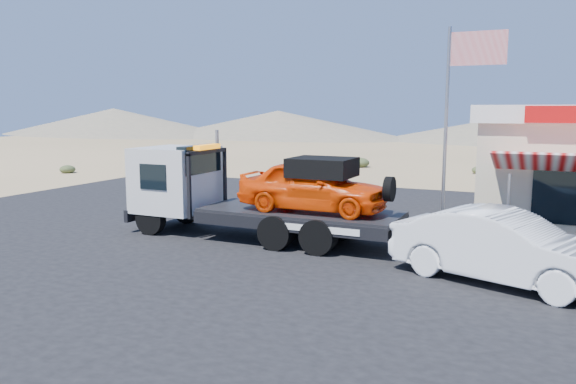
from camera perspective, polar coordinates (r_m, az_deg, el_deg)
ground at (r=14.25m, az=-7.14°, el=-7.15°), size 120.00×120.00×0.00m
asphalt_lot at (r=16.01m, az=4.75°, el=-5.32°), size 32.00×24.00×0.02m
tow_truck at (r=16.50m, az=-3.55°, el=0.26°), size 8.14×2.41×2.72m
white_sedan at (r=13.20m, az=21.04°, el=-5.25°), size 5.13×3.10×1.60m
flagpole at (r=16.28m, az=16.62°, el=7.94°), size 1.55×0.10×6.00m
desert_scrub at (r=29.23m, az=-19.02°, el=1.09°), size 28.61×35.04×0.66m
distant_hills at (r=68.93m, az=10.59°, el=6.76°), size 126.00×48.00×4.20m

